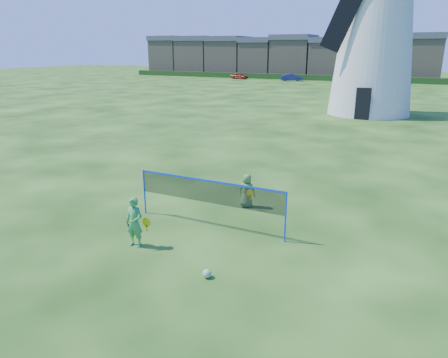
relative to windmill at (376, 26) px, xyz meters
name	(u,v)px	position (x,y,z in m)	size (l,w,h in m)	color
ground	(211,227)	(-0.92, -27.38, -7.23)	(220.00, 220.00, 0.00)	black
windmill	(376,26)	(0.00, 0.00, 0.00)	(16.28, 6.87, 21.41)	white
badminton_net	(209,192)	(-1.02, -27.32, -6.09)	(5.05, 0.05, 1.55)	blue
player_girl	(135,222)	(-2.26, -29.48, -6.50)	(0.70, 0.38, 1.46)	green
player_boy	(247,191)	(-0.63, -25.22, -6.62)	(0.67, 0.45, 1.22)	#548540
play_ball	(207,274)	(0.40, -30.10, -7.12)	(0.22, 0.22, 0.22)	green
terraced_houses	(279,56)	(-23.61, 44.62, -3.18)	(59.03, 8.40, 8.26)	gray
hedge	(272,76)	(-22.92, 38.62, -6.73)	(62.00, 0.80, 1.00)	#193814
car_left	(239,76)	(-28.53, 36.04, -6.66)	(1.35, 3.36, 1.14)	maroon
car_right	(292,77)	(-17.88, 35.08, -6.60)	(1.34, 3.84, 1.26)	navy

